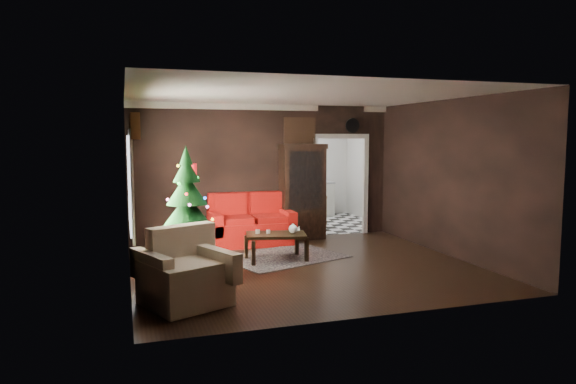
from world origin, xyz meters
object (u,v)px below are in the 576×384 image
object	(u,v)px
armchair	(185,269)
loveseat	(251,219)
curio_cabinet	(302,194)
kitchen_table	(308,211)
coffee_table	(276,247)
wall_clock	(352,126)
christmas_tree	(187,208)
teapot	(293,229)
floor_lamp	(191,207)

from	to	relation	value
armchair	loveseat	bearing A→B (deg)	40.10
curio_cabinet	kitchen_table	xyz separation A→B (m)	(0.65, 1.43, -0.57)
coffee_table	kitchen_table	distance (m)	3.57
armchair	wall_clock	bearing A→B (deg)	19.80
coffee_table	christmas_tree	bearing A→B (deg)	-159.69
curio_cabinet	teapot	distance (m)	1.96
floor_lamp	curio_cabinet	bearing A→B (deg)	11.10
christmas_tree	teapot	xyz separation A→B (m)	(1.86, 0.52, -0.50)
teapot	kitchen_table	bearing A→B (deg)	65.79
floor_lamp	teapot	bearing A→B (deg)	-38.94
coffee_table	teapot	world-z (taller)	teapot
loveseat	coffee_table	xyz separation A→B (m)	(0.08, -1.47, -0.26)
loveseat	teapot	xyz separation A→B (m)	(0.37, -1.53, 0.05)
curio_cabinet	coffee_table	distance (m)	2.12
christmas_tree	coffee_table	bearing A→B (deg)	20.31
teapot	kitchen_table	world-z (taller)	kitchen_table
loveseat	armchair	xyz separation A→B (m)	(-1.69, -3.40, -0.04)
wall_clock	kitchen_table	distance (m)	2.43
armchair	kitchen_table	size ratio (longest dim) A/B	1.33
armchair	curio_cabinet	bearing A→B (deg)	28.43
coffee_table	wall_clock	xyz separation A→B (m)	(2.27, 1.87, 2.14)
curio_cabinet	armchair	size ratio (longest dim) A/B	1.90
coffee_table	wall_clock	bearing A→B (deg)	39.49
loveseat	teapot	distance (m)	1.58
loveseat	kitchen_table	xyz separation A→B (m)	(1.80, 1.65, -0.12)
floor_lamp	teapot	distance (m)	2.07
loveseat	kitchen_table	size ratio (longest dim) A/B	2.27
wall_clock	kitchen_table	bearing A→B (deg)	113.75
coffee_table	floor_lamp	bearing A→B (deg)	136.78
coffee_table	wall_clock	size ratio (longest dim) A/B	3.18
armchair	wall_clock	size ratio (longest dim) A/B	3.12
kitchen_table	coffee_table	bearing A→B (deg)	-118.87
christmas_tree	armchair	distance (m)	1.49
loveseat	kitchen_table	world-z (taller)	loveseat
christmas_tree	armchair	xyz separation A→B (m)	(-0.20, -1.35, -0.59)
wall_clock	kitchen_table	size ratio (longest dim) A/B	0.43
floor_lamp	christmas_tree	distance (m)	1.84
teapot	kitchen_table	xyz separation A→B (m)	(1.43, 3.18, -0.18)
floor_lamp	coffee_table	world-z (taller)	floor_lamp
curio_cabinet	floor_lamp	xyz separation A→B (m)	(-2.37, -0.47, -0.12)
christmas_tree	curio_cabinet	bearing A→B (deg)	40.68
christmas_tree	teapot	distance (m)	2.00
curio_cabinet	armchair	xyz separation A→B (m)	(-2.84, -3.62, -0.49)
armchair	wall_clock	distance (m)	5.87
coffee_table	teapot	xyz separation A→B (m)	(0.29, -0.06, 0.31)
loveseat	curio_cabinet	size ratio (longest dim) A/B	0.89
teapot	wall_clock	bearing A→B (deg)	44.30
christmas_tree	coffee_table	world-z (taller)	christmas_tree
teapot	wall_clock	distance (m)	3.32
curio_cabinet	wall_clock	size ratio (longest dim) A/B	5.94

